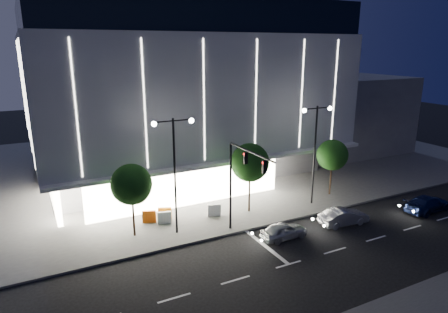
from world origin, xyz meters
TOP-DOWN VIEW (x-y plane):
  - ground at (0.00, 0.00)m, footprint 160.00×160.00m
  - sidewalk_museum at (5.00, 24.00)m, footprint 70.00×40.00m
  - museum at (2.98, 22.31)m, footprint 30.00×25.80m
  - annex_building at (26.00, 24.00)m, footprint 16.00×20.00m
  - traffic_mast at (1.00, 3.34)m, footprint 0.33×5.89m
  - street_lamp_west at (-3.00, 6.00)m, footprint 3.16×0.36m
  - street_lamp_east at (10.00, 6.00)m, footprint 3.16×0.36m
  - tree_left at (-5.97, 7.02)m, footprint 3.02×3.02m
  - tree_mid at (4.03, 7.02)m, footprint 3.25×3.25m
  - tree_right at (13.03, 7.02)m, footprint 2.91×2.91m
  - car_lead at (3.87, 1.69)m, footprint 3.65×1.48m
  - car_second at (9.55, 1.48)m, footprint 4.24×1.82m
  - car_third at (17.96, 0.21)m, footprint 4.94×2.33m
  - barrier_a at (-3.00, 8.73)m, footprint 1.11×0.64m
  - barrier_b at (-3.31, 7.96)m, footprint 1.13×0.52m
  - barrier_c at (-4.34, 8.70)m, footprint 1.12×0.62m
  - barrier_d at (0.91, 7.53)m, footprint 1.13×0.54m

SIDE VIEW (x-z plane):
  - ground at x=0.00m, z-range 0.00..0.00m
  - sidewalk_museum at x=5.00m, z-range 0.00..0.15m
  - car_lead at x=3.87m, z-range 0.00..1.24m
  - barrier_a at x=-3.00m, z-range 0.15..1.15m
  - barrier_b at x=-3.31m, z-range 0.15..1.15m
  - barrier_c at x=-4.34m, z-range 0.15..1.15m
  - barrier_d at x=0.91m, z-range 0.15..1.15m
  - car_second at x=9.55m, z-range 0.00..1.36m
  - car_third at x=17.96m, z-range 0.00..1.39m
  - tree_right at x=13.03m, z-range 1.13..6.64m
  - tree_left at x=-5.97m, z-range 1.17..6.90m
  - tree_mid at x=4.03m, z-range 1.26..7.41m
  - annex_building at x=26.00m, z-range 0.00..10.00m
  - traffic_mast at x=1.00m, z-range 1.49..8.56m
  - street_lamp_west at x=-3.00m, z-range 1.46..10.46m
  - street_lamp_east at x=10.00m, z-range 1.46..10.46m
  - museum at x=2.98m, z-range 0.27..18.27m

